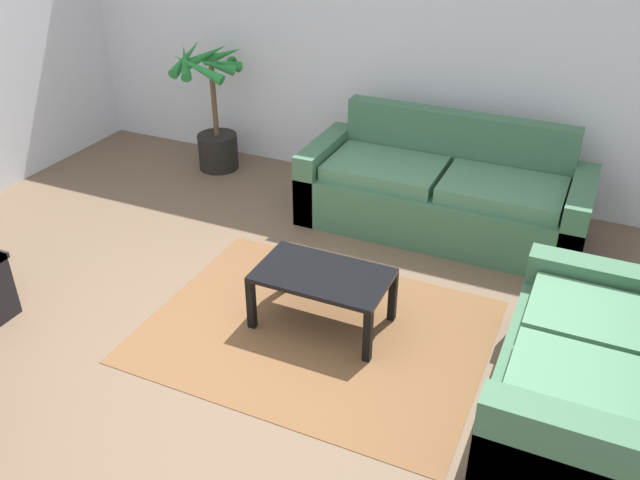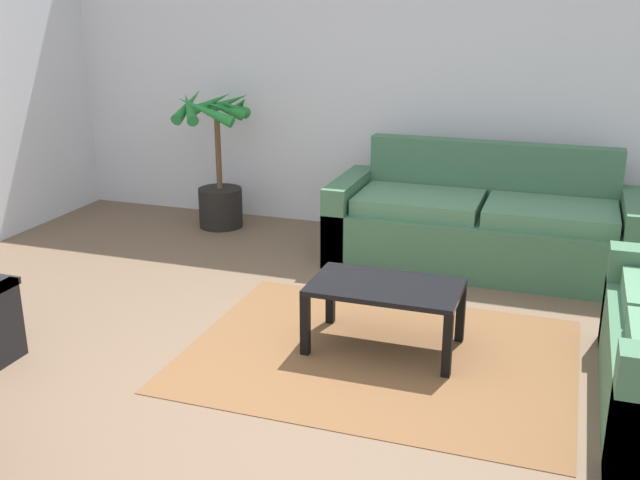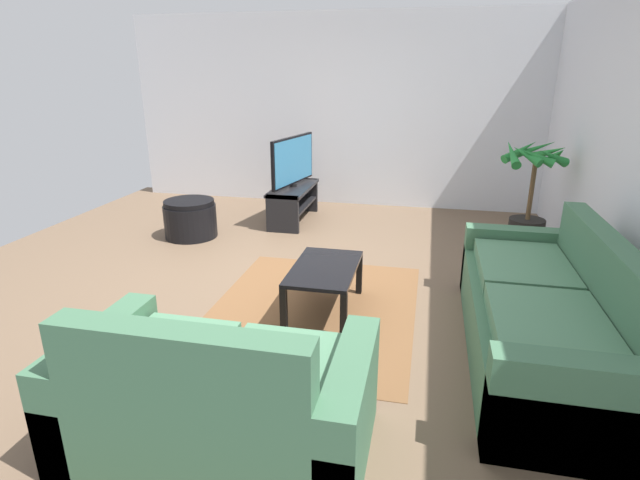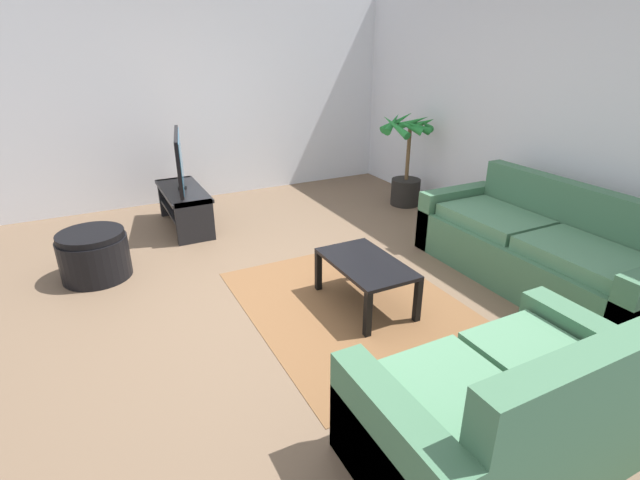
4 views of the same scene
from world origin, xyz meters
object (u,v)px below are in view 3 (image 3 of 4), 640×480
Objects in this scene: couch_loveseat at (218,401)px; tv_stand at (294,198)px; coffee_table at (325,273)px; ottoman at (190,219)px; tv at (293,161)px; couch_main at (544,318)px; potted_palm at (529,203)px.

couch_loveseat is 4.25m from tv_stand.
couch_loveseat is 1.79× the size of coffee_table.
tv_stand reaches higher than ottoman.
tv is (0.00, 0.00, 0.50)m from tv_stand.
couch_main reaches higher than tv_stand.
tv_stand is at bearing -137.97° from couch_main.
potted_palm is at bearing 80.03° from tv_stand.
couch_loveseat is at bearing -29.54° from potted_palm.
ottoman is at bearing -48.85° from tv.
tv reaches higher than couch_loveseat.
potted_palm reaches higher than coffee_table.
tv is 2.71m from coffee_table.
couch_loveseat is at bearing -6.93° from coffee_table.
tv_stand is 1.39m from ottoman.
couch_loveseat is 3.72m from ottoman.
tv reaches higher than couch_main.
tv_stand is 1.77× the size of ottoman.
potted_palm is 3.90m from ottoman.
tv is (-2.85, -2.57, 0.51)m from couch_main.
couch_loveseat reaches higher than coffee_table.
coffee_table is at bearing -43.30° from potted_palm.
ottoman is at bearing -128.54° from coffee_table.
potted_palm reaches higher than ottoman.
couch_main is 2.26m from couch_loveseat.
potted_palm is (-3.68, 2.09, 0.24)m from couch_loveseat.
couch_main is at bearing -6.28° from potted_palm.
tv_stand reaches higher than coffee_table.
couch_main is 2.64× the size of coffee_table.
tv is 0.88× the size of potted_palm.
couch_loveseat is at bearing 28.61° from ottoman.
couch_main is at bearing 77.58° from coffee_table.
coffee_table is at bearing 51.46° from ottoman.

